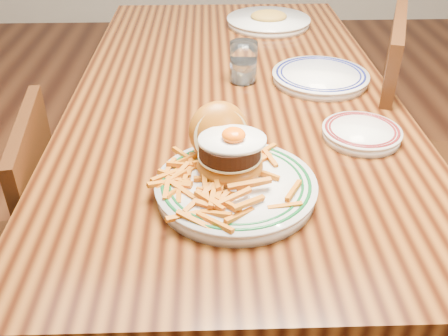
{
  "coord_description": "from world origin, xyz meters",
  "views": [
    {
      "loc": [
        -0.07,
        -1.25,
        1.32
      ],
      "look_at": [
        -0.04,
        -0.47,
        0.8
      ],
      "focal_mm": 40.0,
      "sensor_mm": 36.0,
      "label": 1
    }
  ],
  "objects_px": {
    "chair_left": "(11,257)",
    "side_plate": "(362,132)",
    "main_plate": "(233,172)",
    "chair_right": "(415,161)",
    "table": "(233,116)"
  },
  "relations": [
    {
      "from": "chair_left",
      "to": "main_plate",
      "type": "distance_m",
      "value": 0.67
    },
    {
      "from": "table",
      "to": "chair_right",
      "type": "distance_m",
      "value": 0.58
    },
    {
      "from": "chair_right",
      "to": "side_plate",
      "type": "xyz_separation_m",
      "value": [
        -0.28,
        -0.3,
        0.28
      ]
    },
    {
      "from": "table",
      "to": "side_plate",
      "type": "distance_m",
      "value": 0.41
    },
    {
      "from": "side_plate",
      "to": "main_plate",
      "type": "bearing_deg",
      "value": -160.24
    },
    {
      "from": "chair_left",
      "to": "side_plate",
      "type": "xyz_separation_m",
      "value": [
        0.85,
        0.02,
        0.33
      ]
    },
    {
      "from": "chair_left",
      "to": "side_plate",
      "type": "height_order",
      "value": "chair_left"
    },
    {
      "from": "chair_right",
      "to": "main_plate",
      "type": "xyz_separation_m",
      "value": [
        -0.58,
        -0.48,
        0.3
      ]
    },
    {
      "from": "chair_right",
      "to": "side_plate",
      "type": "bearing_deg",
      "value": 66.21
    },
    {
      "from": "table",
      "to": "side_plate",
      "type": "xyz_separation_m",
      "value": [
        0.27,
        -0.29,
        0.1
      ]
    },
    {
      "from": "chair_left",
      "to": "main_plate",
      "type": "relative_size",
      "value": 2.51
    },
    {
      "from": "main_plate",
      "to": "chair_right",
      "type": "bearing_deg",
      "value": 23.89
    },
    {
      "from": "chair_left",
      "to": "chair_right",
      "type": "xyz_separation_m",
      "value": [
        1.13,
        0.32,
        0.06
      ]
    },
    {
      "from": "side_plate",
      "to": "chair_left",
      "type": "bearing_deg",
      "value": 169.55
    },
    {
      "from": "table",
      "to": "chair_left",
      "type": "bearing_deg",
      "value": -151.53
    }
  ]
}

